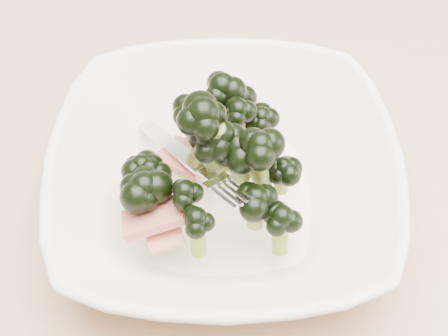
{
  "coord_description": "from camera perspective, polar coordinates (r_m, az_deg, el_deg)",
  "views": [
    {
      "loc": [
        -0.15,
        -0.32,
        1.19
      ],
      "look_at": [
        -0.1,
        -0.01,
        0.8
      ],
      "focal_mm": 50.0,
      "sensor_mm": 36.0,
      "label": 1
    }
  ],
  "objects": [
    {
      "name": "dining_table",
      "position": [
        0.65,
        8.26,
        -6.17
      ],
      "size": [
        1.2,
        0.8,
        0.75
      ],
      "color": "tan",
      "rests_on": "ground"
    },
    {
      "name": "broccoli_dish",
      "position": [
        0.51,
        -0.12,
        -0.74
      ],
      "size": [
        0.32,
        0.32,
        0.14
      ],
      "color": "white",
      "rests_on": "dining_table"
    }
  ]
}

